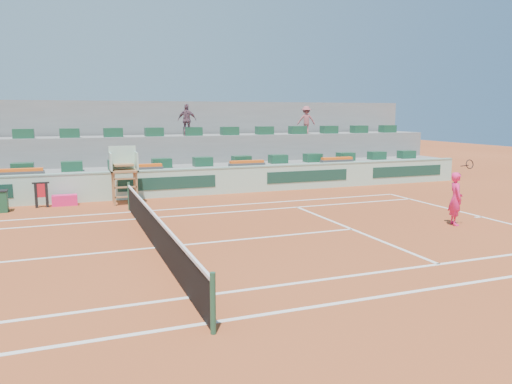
{
  "coord_description": "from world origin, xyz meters",
  "views": [
    {
      "loc": [
        -2.2,
        -13.76,
        3.76
      ],
      "look_at": [
        4.0,
        2.5,
        1.0
      ],
      "focal_mm": 35.0,
      "sensor_mm": 36.0,
      "label": 1
    }
  ],
  "objects": [
    {
      "name": "ground",
      "position": [
        0.0,
        0.0,
        0.0
      ],
      "size": [
        90.0,
        90.0,
        0.0
      ],
      "primitive_type": "plane",
      "color": "#963F1D",
      "rests_on": "ground"
    },
    {
      "name": "seating_tier_lower",
      "position": [
        0.0,
        10.7,
        0.6
      ],
      "size": [
        36.0,
        4.0,
        1.2
      ],
      "primitive_type": "cube",
      "color": "gray",
      "rests_on": "ground"
    },
    {
      "name": "seating_tier_upper",
      "position": [
        0.0,
        12.3,
        1.3
      ],
      "size": [
        36.0,
        2.4,
        2.6
      ],
      "primitive_type": "cube",
      "color": "gray",
      "rests_on": "ground"
    },
    {
      "name": "stadium_back_wall",
      "position": [
        0.0,
        13.9,
        2.2
      ],
      "size": [
        36.0,
        0.4,
        4.4
      ],
      "primitive_type": "cube",
      "color": "gray",
      "rests_on": "ground"
    },
    {
      "name": "player_bag",
      "position": [
        -2.37,
        7.89,
        0.22
      ],
      "size": [
        0.99,
        0.44,
        0.44
      ],
      "primitive_type": "cube",
      "color": "#FB206C",
      "rests_on": "ground"
    },
    {
      "name": "spectator_mid",
      "position": [
        3.68,
        11.57,
        3.41
      ],
      "size": [
        1.03,
        0.71,
        1.62
      ],
      "primitive_type": "imported",
      "rotation": [
        0.0,
        0.0,
        2.77
      ],
      "color": "#6C4857",
      "rests_on": "seating_tier_upper"
    },
    {
      "name": "spectator_right",
      "position": [
        10.58,
        11.79,
        3.37
      ],
      "size": [
        1.14,
        0.89,
        1.55
      ],
      "primitive_type": "imported",
      "rotation": [
        0.0,
        0.0,
        2.79
      ],
      "color": "#9B4D53",
      "rests_on": "seating_tier_upper"
    },
    {
      "name": "court_lines",
      "position": [
        0.0,
        0.0,
        0.01
      ],
      "size": [
        23.89,
        11.09,
        0.01
      ],
      "color": "white",
      "rests_on": "ground"
    },
    {
      "name": "tennis_net",
      "position": [
        0.0,
        0.0,
        0.53
      ],
      "size": [
        0.1,
        11.97,
        1.1
      ],
      "color": "black",
      "rests_on": "ground"
    },
    {
      "name": "advertising_hoarding",
      "position": [
        0.02,
        8.5,
        0.63
      ],
      "size": [
        36.0,
        0.34,
        1.26
      ],
      "color": "#A9D5BB",
      "rests_on": "ground"
    },
    {
      "name": "umpire_chair",
      "position": [
        0.0,
        7.5,
        1.54
      ],
      "size": [
        1.1,
        0.9,
        2.4
      ],
      "color": "olive",
      "rests_on": "ground"
    },
    {
      "name": "seat_row_lower",
      "position": [
        0.0,
        9.8,
        1.42
      ],
      "size": [
        32.9,
        0.6,
        0.44
      ],
      "color": "#18482E",
      "rests_on": "seating_tier_lower"
    },
    {
      "name": "seat_row_upper",
      "position": [
        0.0,
        11.7,
        2.82
      ],
      "size": [
        32.9,
        0.6,
        0.44
      ],
      "color": "#18482E",
      "rests_on": "seating_tier_upper"
    },
    {
      "name": "flower_planters",
      "position": [
        -1.5,
        9.0,
        1.33
      ],
      "size": [
        26.8,
        0.36,
        0.28
      ],
      "color": "#464646",
      "rests_on": "seating_tier_lower"
    },
    {
      "name": "towel_rack",
      "position": [
        -3.22,
        7.73,
        0.6
      ],
      "size": [
        0.64,
        0.11,
        1.03
      ],
      "color": "black",
      "rests_on": "ground"
    },
    {
      "name": "tennis_player",
      "position": [
        10.02,
        -0.67,
        0.91
      ],
      "size": [
        0.65,
        0.95,
        2.28
      ],
      "color": "#FB206C",
      "rests_on": "ground"
    }
  ]
}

